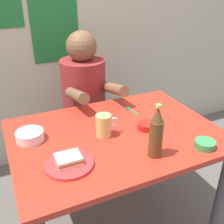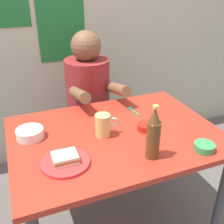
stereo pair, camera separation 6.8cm
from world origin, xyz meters
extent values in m
cube|color=#BCB299|center=(0.00, 1.05, 1.30)|extent=(4.40, 0.08, 2.60)
cube|color=#1E6B2D|center=(-0.04, 1.01, 1.18)|extent=(0.37, 0.01, 0.61)
cube|color=#B72D1E|center=(0.00, 0.00, 0.72)|extent=(1.10, 0.80, 0.03)
cylinder|color=#3F3F44|center=(0.49, -0.34, 0.35)|extent=(0.05, 0.05, 0.71)
cylinder|color=#3F3F44|center=(-0.49, 0.34, 0.35)|extent=(0.05, 0.05, 0.71)
cylinder|color=#3F3F44|center=(0.49, 0.34, 0.35)|extent=(0.05, 0.05, 0.71)
cylinder|color=#4C4C51|center=(0.04, 0.63, 0.21)|extent=(0.08, 0.08, 0.41)
cylinder|color=maroon|center=(0.04, 0.63, 0.43)|extent=(0.34, 0.34, 0.04)
cylinder|color=maroon|center=(0.04, 0.63, 0.71)|extent=(0.32, 0.32, 0.52)
sphere|color=brown|center=(0.04, 0.63, 1.06)|extent=(0.21, 0.21, 0.21)
cylinder|color=brown|center=(-0.09, 0.38, 0.82)|extent=(0.07, 0.31, 0.14)
cylinder|color=brown|center=(0.17, 0.38, 0.82)|extent=(0.07, 0.31, 0.14)
cylinder|color=red|center=(-0.31, -0.16, 0.75)|extent=(0.22, 0.22, 0.01)
cube|color=beige|center=(-0.31, -0.16, 0.76)|extent=(0.11, 0.09, 0.01)
cube|color=#9E592D|center=(-0.31, -0.16, 0.77)|extent=(0.11, 0.09, 0.01)
cube|color=beige|center=(-0.31, -0.16, 0.78)|extent=(0.11, 0.09, 0.01)
cylinder|color=#D1BC66|center=(-0.07, 0.00, 0.80)|extent=(0.08, 0.08, 0.12)
torus|color=silver|center=(-0.01, 0.00, 0.81)|extent=(0.06, 0.01, 0.06)
cylinder|color=#593819|center=(0.08, -0.26, 0.83)|extent=(0.06, 0.06, 0.18)
cone|color=#593819|center=(0.08, -0.26, 0.95)|extent=(0.05, 0.05, 0.07)
cylinder|color=#BFB74C|center=(0.08, -0.26, 1.00)|extent=(0.03, 0.03, 0.01)
cylinder|color=#B21E14|center=(0.17, -0.03, 0.76)|extent=(0.10, 0.10, 0.03)
cylinder|color=maroon|center=(0.17, -0.03, 0.76)|extent=(0.08, 0.08, 0.02)
cylinder|color=#388C4C|center=(0.33, -0.31, 0.76)|extent=(0.10, 0.10, 0.03)
cylinder|color=#5B643A|center=(0.33, -0.31, 0.77)|extent=(0.08, 0.08, 0.02)
cylinder|color=silver|center=(-0.43, 0.12, 0.77)|extent=(0.14, 0.14, 0.05)
cylinder|color=tan|center=(-0.43, 0.12, 0.78)|extent=(0.11, 0.11, 0.02)
cylinder|color=#26A559|center=(0.20, 0.17, 0.74)|extent=(0.02, 0.11, 0.01)
ellipsoid|color=#26A559|center=(0.19, 0.23, 0.75)|extent=(0.04, 0.02, 0.01)
camera|label=1|loc=(-0.53, -1.10, 1.49)|focal=42.73mm
camera|label=2|loc=(-0.47, -1.13, 1.49)|focal=42.73mm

